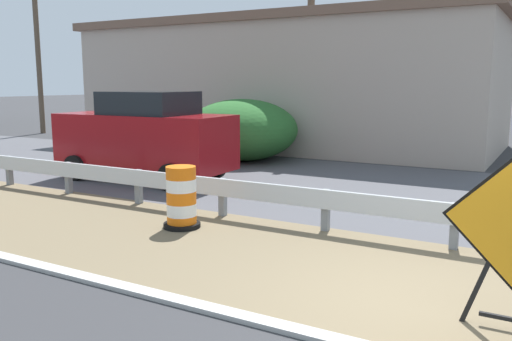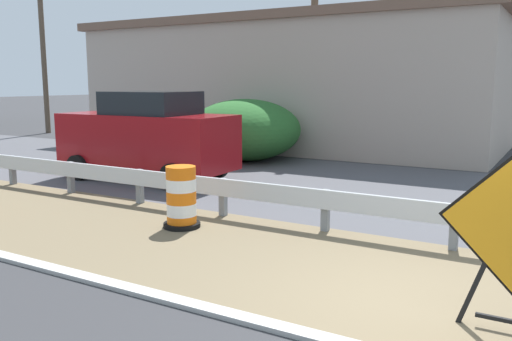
{
  "view_description": "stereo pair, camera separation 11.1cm",
  "coord_description": "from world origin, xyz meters",
  "px_view_note": "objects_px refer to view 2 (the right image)",
  "views": [
    {
      "loc": [
        -5.82,
        -1.22,
        2.45
      ],
      "look_at": [
        2.13,
        3.32,
        0.94
      ],
      "focal_mm": 37.77,
      "sensor_mm": 36.0,
      "label": 1
    },
    {
      "loc": [
        -5.76,
        -1.31,
        2.45
      ],
      "look_at": [
        2.13,
        3.32,
        0.94
      ],
      "focal_mm": 37.77,
      "sensor_mm": 36.0,
      "label": 2
    }
  ],
  "objects_px": {
    "traffic_barrel_nearest": "(181,200)",
    "utility_pole_near": "(314,40)",
    "car_lead_far_lane": "(148,136)",
    "utility_pole_mid": "(42,38)"
  },
  "relations": [
    {
      "from": "car_lead_far_lane",
      "to": "utility_pole_mid",
      "type": "bearing_deg",
      "value": -31.17
    },
    {
      "from": "car_lead_far_lane",
      "to": "utility_pole_near",
      "type": "relative_size",
      "value": 0.62
    },
    {
      "from": "traffic_barrel_nearest",
      "to": "utility_pole_near",
      "type": "relative_size",
      "value": 0.14
    },
    {
      "from": "traffic_barrel_nearest",
      "to": "utility_pole_near",
      "type": "distance_m",
      "value": 10.74
    },
    {
      "from": "car_lead_far_lane",
      "to": "utility_pole_mid",
      "type": "relative_size",
      "value": 0.52
    },
    {
      "from": "traffic_barrel_nearest",
      "to": "car_lead_far_lane",
      "type": "relative_size",
      "value": 0.23
    },
    {
      "from": "car_lead_far_lane",
      "to": "utility_pole_near",
      "type": "xyz_separation_m",
      "value": [
        6.79,
        -1.44,
        2.73
      ]
    },
    {
      "from": "car_lead_far_lane",
      "to": "utility_pole_near",
      "type": "distance_m",
      "value": 7.46
    },
    {
      "from": "traffic_barrel_nearest",
      "to": "utility_pole_mid",
      "type": "bearing_deg",
      "value": 57.66
    },
    {
      "from": "utility_pole_near",
      "to": "car_lead_far_lane",
      "type": "bearing_deg",
      "value": 168.05
    }
  ]
}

